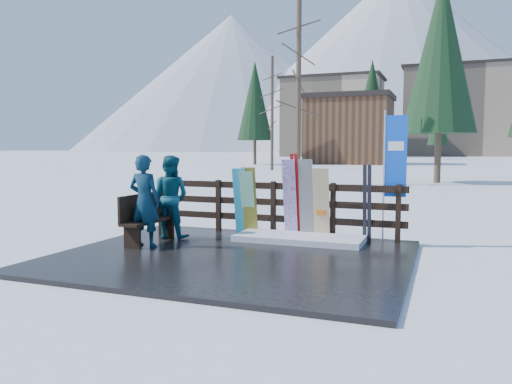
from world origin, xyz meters
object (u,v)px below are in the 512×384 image
at_px(snowboard_5, 321,204).
at_px(person_front, 145,201).
at_px(snowboard_3, 290,199).
at_px(snowboard_0, 241,201).
at_px(person_back, 170,197).
at_px(snowboard_4, 306,199).
at_px(rental_flag, 393,161).
at_px(snowboard_2, 250,201).
at_px(bench, 147,217).
at_px(snowboard_1, 248,203).

xyz_separation_m(snowboard_5, person_front, (-2.94, -1.91, 0.14)).
height_order(snowboard_3, snowboard_5, snowboard_3).
relative_size(snowboard_0, person_back, 0.84).
xyz_separation_m(snowboard_4, person_back, (-2.66, -0.93, 0.04)).
bearing_deg(rental_flag, snowboard_0, -175.09).
height_order(snowboard_2, rental_flag, rental_flag).
bearing_deg(person_front, person_back, -87.84).
distance_m(bench, person_back, 0.75).
bearing_deg(snowboard_0, snowboard_4, 0.00).
bearing_deg(snowboard_3, bench, -147.18).
height_order(snowboard_3, rental_flag, rental_flag).
bearing_deg(snowboard_4, snowboard_2, 180.00).
bearing_deg(snowboard_3, snowboard_2, 180.00).
xyz_separation_m(snowboard_3, person_front, (-2.27, -1.91, 0.05)).
distance_m(bench, snowboard_0, 2.08).
height_order(snowboard_1, rental_flag, rental_flag).
relative_size(snowboard_3, snowboard_5, 1.12).
xyz_separation_m(bench, rental_flag, (4.48, 1.85, 1.09)).
relative_size(bench, person_front, 0.86).
bearing_deg(snowboard_1, snowboard_5, 0.00).
bearing_deg(person_front, snowboard_1, -124.84).
xyz_separation_m(snowboard_3, rental_flag, (2.03, 0.27, 0.79)).
distance_m(snowboard_0, snowboard_4, 1.46).
bearing_deg(snowboard_1, snowboard_2, 0.00).
xyz_separation_m(snowboard_0, person_back, (-1.20, -0.93, 0.14)).
relative_size(snowboard_1, snowboard_4, 0.84).
xyz_separation_m(bench, snowboard_3, (2.45, 1.58, 0.30)).
bearing_deg(snowboard_4, snowboard_5, 0.00).
bearing_deg(snowboard_2, snowboard_4, 0.00).
relative_size(snowboard_0, snowboard_3, 0.87).
bearing_deg(person_front, snowboard_5, -146.86).
distance_m(snowboard_1, person_back, 1.67).
distance_m(snowboard_5, person_front, 3.51).
relative_size(snowboard_2, person_back, 0.86).
distance_m(snowboard_2, snowboard_4, 1.25).
xyz_separation_m(person_front, person_back, (-0.04, 0.98, -0.01)).
bearing_deg(person_back, snowboard_5, -167.05).
distance_m(snowboard_3, person_front, 2.97).
bearing_deg(snowboard_4, snowboard_1, -180.00).
height_order(snowboard_4, rental_flag, rental_flag).
height_order(bench, snowboard_3, snowboard_3).
distance_m(bench, person_front, 0.52).
xyz_separation_m(snowboard_1, snowboard_2, (0.04, 0.00, 0.04)).
bearing_deg(snowboard_3, person_back, -158.05).
bearing_deg(snowboard_1, snowboard_4, 0.00).
relative_size(snowboard_0, person_front, 0.83).
xyz_separation_m(bench, person_back, (0.14, 0.65, 0.34)).
height_order(snowboard_5, person_back, person_back).
relative_size(rental_flag, person_front, 1.50).
bearing_deg(snowboard_2, snowboard_3, 0.00).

